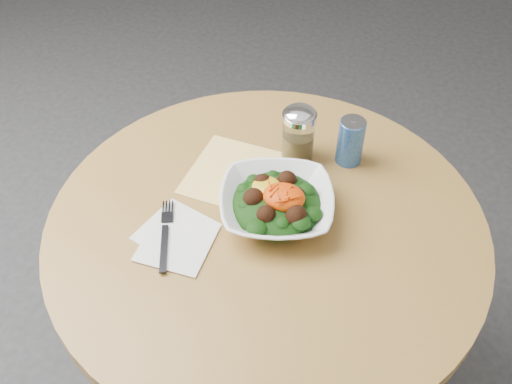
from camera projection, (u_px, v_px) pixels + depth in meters
table at (265, 276)px, 1.31m from camera, size 0.90×0.90×0.75m
cloth_napkin at (242, 175)px, 1.25m from camera, size 0.24×0.22×0.00m
paper_napkins at (176, 237)px, 1.13m from camera, size 0.17×0.18×0.00m
salad_bowl at (277, 203)px, 1.15m from camera, size 0.29×0.29×0.09m
fork at (165, 233)px, 1.13m from camera, size 0.08×0.18×0.00m
spice_shaker at (298, 134)px, 1.25m from camera, size 0.08×0.08×0.14m
beverage_can at (351, 141)px, 1.25m from camera, size 0.06×0.06×0.11m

